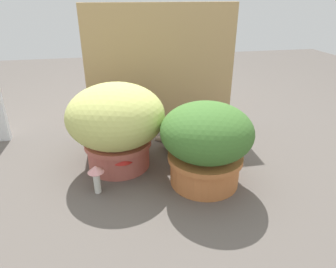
{
  "coord_description": "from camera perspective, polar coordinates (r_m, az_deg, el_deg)",
  "views": [
    {
      "loc": [
        -0.19,
        -1.32,
        0.82
      ],
      "look_at": [
        0.07,
        0.01,
        0.18
      ],
      "focal_mm": 32.1,
      "sensor_mm": 36.0,
      "label": 1
    }
  ],
  "objects": [
    {
      "name": "mushroom_ornament_pink",
      "position": [
        1.37,
        -13.5,
        -7.39
      ],
      "size": [
        0.07,
        0.07,
        0.14
      ],
      "color": "silver",
      "rests_on": "ground"
    },
    {
      "name": "ground_plane",
      "position": [
        1.56,
        -2.65,
        -6.29
      ],
      "size": [
        6.0,
        6.0,
        0.0
      ],
      "primitive_type": "plane",
      "color": "#564F49"
    },
    {
      "name": "cardboard_backdrop",
      "position": [
        1.9,
        -1.19,
        12.13
      ],
      "size": [
        0.93,
        0.03,
        0.77
      ],
      "primitive_type": "cube",
      "color": "tan",
      "rests_on": "ground"
    },
    {
      "name": "grass_planter",
      "position": [
        1.49,
        -9.78,
        2.13
      ],
      "size": [
        0.48,
        0.48,
        0.43
      ],
      "color": "#B4594D",
      "rests_on": "ground"
    },
    {
      "name": "leafy_planter",
      "position": [
        1.36,
        7.24,
        -1.55
      ],
      "size": [
        0.42,
        0.42,
        0.39
      ],
      "color": "#C26F3B",
      "rests_on": "ground"
    },
    {
      "name": "cat",
      "position": [
        1.65,
        3.38,
        0.24
      ],
      "size": [
        0.31,
        0.34,
        0.32
      ],
      "color": "gray",
      "rests_on": "ground"
    },
    {
      "name": "mushroom_ornament_red",
      "position": [
        1.45,
        -8.73,
        -4.16
      ],
      "size": [
        0.12,
        0.12,
        0.16
      ],
      "color": "silver",
      "rests_on": "ground"
    }
  ]
}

